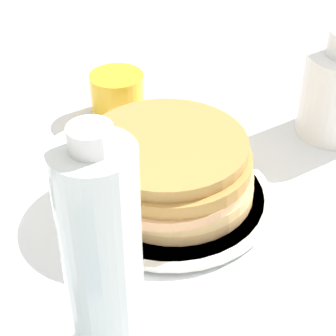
{
  "coord_description": "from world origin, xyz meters",
  "views": [
    {
      "loc": [
        -0.4,
        0.32,
        0.44
      ],
      "look_at": [
        0.0,
        -0.01,
        0.05
      ],
      "focal_mm": 60.0,
      "sensor_mm": 36.0,
      "label": 1
    }
  ],
  "objects_px": {
    "pancake_stack": "(170,168)",
    "juice_glass": "(117,94)",
    "water_bottle_mid": "(103,261)",
    "plate": "(168,195)"
  },
  "relations": [
    {
      "from": "pancake_stack",
      "to": "juice_glass",
      "type": "height_order",
      "value": "pancake_stack"
    },
    {
      "from": "juice_glass",
      "to": "water_bottle_mid",
      "type": "bearing_deg",
      "value": 144.43
    },
    {
      "from": "pancake_stack",
      "to": "juice_glass",
      "type": "xyz_separation_m",
      "value": [
        0.21,
        -0.07,
        -0.02
      ]
    },
    {
      "from": "plate",
      "to": "water_bottle_mid",
      "type": "bearing_deg",
      "value": 127.45
    },
    {
      "from": "plate",
      "to": "pancake_stack",
      "type": "xyz_separation_m",
      "value": [
        -0.0,
        -0.0,
        0.04
      ]
    },
    {
      "from": "juice_glass",
      "to": "water_bottle_mid",
      "type": "relative_size",
      "value": 0.33
    },
    {
      "from": "juice_glass",
      "to": "plate",
      "type": "bearing_deg",
      "value": 161.59
    },
    {
      "from": "plate",
      "to": "pancake_stack",
      "type": "relative_size",
      "value": 1.23
    },
    {
      "from": "plate",
      "to": "water_bottle_mid",
      "type": "relative_size",
      "value": 1.02
    },
    {
      "from": "pancake_stack",
      "to": "plate",
      "type": "bearing_deg",
      "value": 27.97
    }
  ]
}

